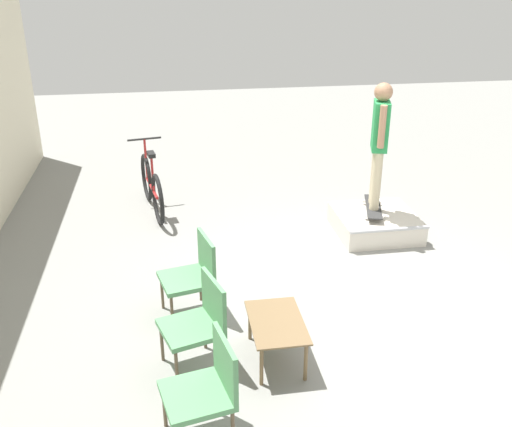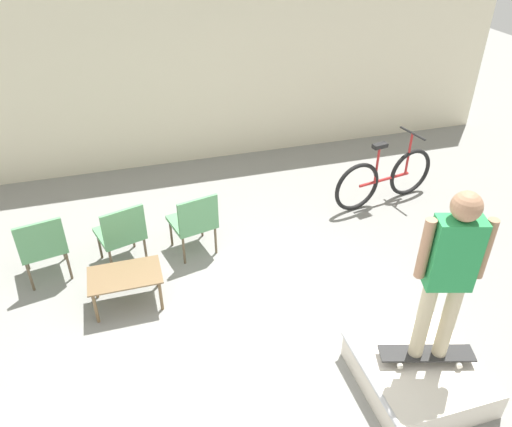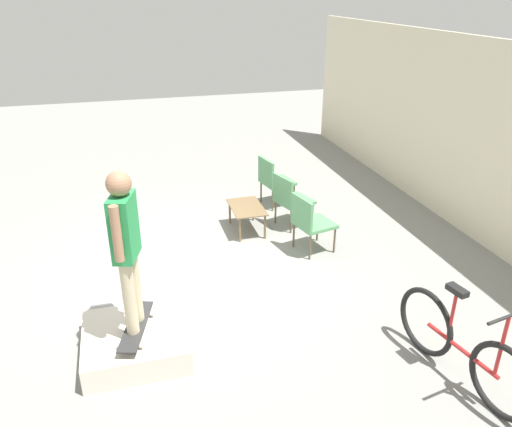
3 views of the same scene
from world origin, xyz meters
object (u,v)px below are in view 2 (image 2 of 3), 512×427
Objects in this scene: skate_ramp_box at (418,374)px; patio_chair_right at (194,220)px; patio_chair_center at (121,232)px; bicycle at (385,178)px; coffee_table at (125,278)px; person_skater at (450,267)px; skateboard_on_ramp at (427,354)px; patio_chair_left at (42,244)px.

patio_chair_right is (-1.63, 2.64, 0.36)m from skate_ramp_box.
patio_chair_center is 0.52× the size of bicycle.
person_skater is at bearing -35.97° from coffee_table.
skateboard_on_ramp is 3.12m from patio_chair_right.
patio_chair_right is at bearing 168.28° from patio_chair_left.
bicycle is at bearing 170.16° from patio_chair_center.
patio_chair_center is at bearing 176.70° from bicycle.
skate_ramp_box is 0.24m from skateboard_on_ramp.
skate_ramp_box is 4.35m from patio_chair_left.
coffee_table is 1.18m from patio_chair_right.
coffee_table is at bearing 160.09° from skateboard_on_ramp.
patio_chair_center is (-2.58, 2.62, -0.90)m from person_skater.
person_skater is 1.92× the size of patio_chair_right.
patio_chair_right is at bearing 178.83° from bicycle.
bicycle is (1.31, 3.12, 0.25)m from skate_ramp_box.
bicycle is at bearing 173.95° from patio_chair_left.
coffee_table is 1.15m from patio_chair_left.
coffee_table is (-2.61, 1.89, -1.04)m from person_skater.
person_skater reaches higher than skateboard_on_ramp.
patio_chair_left is (-0.88, 0.72, 0.14)m from coffee_table.
person_skater is 0.99× the size of bicycle.
person_skater is 1.92× the size of patio_chair_center.
bicycle is at bearing 84.42° from person_skater.
patio_chair_left reaches higher than skateboard_on_ramp.
skateboard_on_ramp is at bearing -122.31° from bicycle.
person_skater is at bearing 131.43° from patio_chair_left.
patio_chair_center is 1.00× the size of patio_chair_right.
patio_chair_center is at bearing 168.40° from patio_chair_left.
patio_chair_left is at bearing 159.61° from person_skater.
coffee_table is at bearing 160.49° from person_skater.
person_skater is (-0.00, 0.00, 1.03)m from skateboard_on_ramp.
person_skater is 3.48m from bicycle.
patio_chair_left is 1.00× the size of patio_chair_right.
patio_chair_center reaches higher than skateboard_on_ramp.
skateboard_on_ramp is 3.23m from coffee_table.
skate_ramp_box is at bearing 116.86° from patio_chair_center.
coffee_table is 0.89× the size of patio_chair_left.
skateboard_on_ramp is 0.52× the size of bicycle.
patio_chair_left reaches higher than skate_ramp_box.
skate_ramp_box is at bearing -139.97° from person_skater.
patio_chair_right is at bearing 138.88° from skateboard_on_ramp.
bicycle is (3.84, 0.47, -0.11)m from patio_chair_center.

